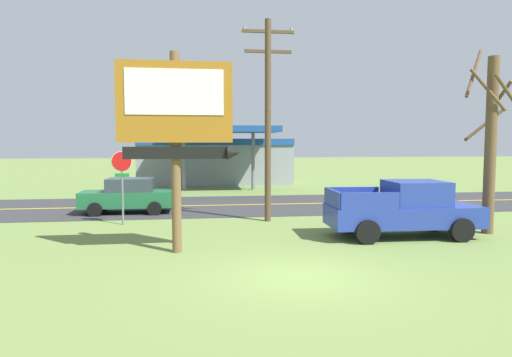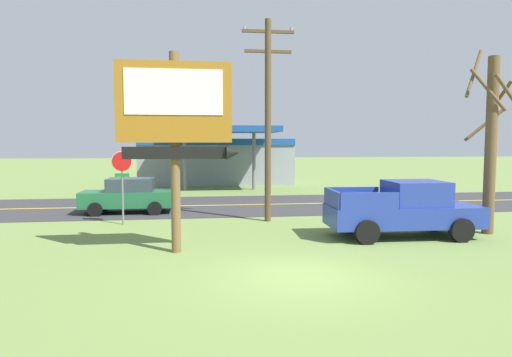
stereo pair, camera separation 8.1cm
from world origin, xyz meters
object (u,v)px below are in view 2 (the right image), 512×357
utility_pole (268,114)px  gas_station (216,159)px  pickup_blue_parked_on_lawn (404,210)px  car_green_near_lane (129,195)px  stop_sign (122,174)px  bare_tree (490,140)px  motel_sign (177,119)px

utility_pole → gas_station: (-1.31, 18.56, -2.54)m
pickup_blue_parked_on_lawn → car_green_near_lane: pickup_blue_parked_on_lawn is taller
stop_sign → bare_tree: 13.93m
utility_pole → bare_tree: (7.49, -3.63, -1.11)m
stop_sign → pickup_blue_parked_on_lawn: bearing=-20.6°
bare_tree → pickup_blue_parked_on_lawn: size_ratio=1.28×
pickup_blue_parked_on_lawn → car_green_near_lane: size_ratio=1.25×
utility_pole → gas_station: utility_pole is taller
pickup_blue_parked_on_lawn → car_green_near_lane: bearing=146.4°
gas_station → car_green_near_lane: 16.29m
utility_pole → car_green_near_lane: size_ratio=1.98×
bare_tree → gas_station: 23.92m
stop_sign → pickup_blue_parked_on_lawn: stop_sign is taller
gas_station → car_green_near_lane: gas_station is taller
pickup_blue_parked_on_lawn → gas_station: bearing=103.9°
stop_sign → motel_sign: bearing=-65.2°
bare_tree → pickup_blue_parked_on_lawn: bare_tree is taller
gas_station → pickup_blue_parked_on_lawn: (5.52, -22.39, -0.98)m
gas_station → car_green_near_lane: (-4.79, -15.53, -1.11)m
pickup_blue_parked_on_lawn → stop_sign: bearing=159.4°
motel_sign → pickup_blue_parked_on_lawn: 8.41m
bare_tree → car_green_near_lane: 15.35m
gas_station → pickup_blue_parked_on_lawn: bearing=-76.1°
gas_station → pickup_blue_parked_on_lawn: size_ratio=2.28×
motel_sign → utility_pole: size_ratio=0.71×
motel_sign → utility_pole: utility_pole is taller
utility_pole → bare_tree: 8.40m
car_green_near_lane → motel_sign: bearing=-72.6°
utility_pole → pickup_blue_parked_on_lawn: 6.69m
stop_sign → bare_tree: (13.40, -3.60, 1.35)m
utility_pole → pickup_blue_parked_on_lawn: size_ratio=1.58×
stop_sign → car_green_near_lane: bearing=93.7°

